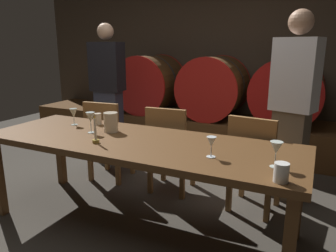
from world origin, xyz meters
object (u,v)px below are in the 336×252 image
object	(u,v)px
chair_right	(254,160)
wine_glass_far_right	(276,148)
wine_glass_center_right	(211,143)
wine_barrel_left	(151,84)
guest_right	(293,106)
guest_left	(108,94)
chair_center	(170,146)
candle_center	(96,135)
wine_glass_far_left	(74,114)
cup_left	(98,119)
dining_table	(137,148)
cup_right	(281,172)
wine_barrel_right	(288,92)
wine_glass_center_left	(90,118)
chair_left	(107,137)
wine_barrel_center	(214,87)
pitcher	(111,122)

from	to	relation	value
chair_right	wine_glass_far_right	bearing A→B (deg)	115.49
wine_glass_center_right	wine_barrel_left	bearing A→B (deg)	126.21
guest_right	guest_left	bearing A→B (deg)	14.35
chair_center	candle_center	xyz separation A→B (m)	(-0.20, -0.87, 0.31)
wine_glass_far_right	guest_left	bearing A→B (deg)	149.06
wine_barrel_left	wine_glass_center_right	world-z (taller)	wine_barrel_left
wine_glass_far_left	chair_center	bearing A→B (deg)	34.26
wine_barrel_left	chair_center	world-z (taller)	wine_barrel_left
cup_left	dining_table	bearing A→B (deg)	-25.41
cup_right	wine_barrel_right	bearing A→B (deg)	95.05
wine_barrel_right	wine_glass_far_left	world-z (taller)	wine_barrel_right
chair_center	wine_glass_center_left	world-z (taller)	wine_glass_center_left
wine_barrel_right	wine_glass_far_right	size ratio (longest dim) A/B	5.41
dining_table	chair_left	world-z (taller)	chair_left
wine_barrel_right	guest_left	distance (m)	2.27
chair_left	chair_right	distance (m)	1.57
chair_left	guest_right	world-z (taller)	guest_right
wine_glass_far_right	cup_left	distance (m)	1.69
cup_left	guest_right	bearing A→B (deg)	25.63
wine_barrel_center	chair_left	bearing A→B (deg)	-112.55
wine_barrel_right	candle_center	size ratio (longest dim) A/B	4.03
chair_left	chair_center	size ratio (longest dim) A/B	1.00
guest_left	cup_right	size ratio (longest dim) A/B	16.08
chair_right	candle_center	world-z (taller)	candle_center
guest_right	cup_left	size ratio (longest dim) A/B	16.95
guest_left	wine_glass_center_left	bearing A→B (deg)	113.07
candle_center	cup_right	distance (m)	1.35
wine_barrel_right	wine_glass_center_right	distance (m)	2.41
dining_table	chair_center	world-z (taller)	chair_center
wine_barrel_left	wine_barrel_right	xyz separation A→B (m)	(1.99, 0.00, 0.00)
wine_barrel_right	guest_right	world-z (taller)	guest_right
wine_barrel_center	pitcher	distance (m)	2.17
wine_barrel_right	wine_glass_far_right	bearing A→B (deg)	-85.89
wine_glass_center_right	chair_left	bearing A→B (deg)	150.92
wine_glass_far_right	cup_right	bearing A→B (deg)	-74.46
chair_center	cup_right	distance (m)	1.55
dining_table	candle_center	bearing A→B (deg)	-139.60
candle_center	cup_left	bearing A→B (deg)	125.99
guest_right	wine_glass_center_left	bearing A→B (deg)	51.87
chair_right	wine_glass_far_left	size ratio (longest dim) A/B	5.75
candle_center	wine_glass_far_right	xyz separation A→B (m)	(1.28, 0.07, 0.06)
dining_table	cup_right	size ratio (longest dim) A/B	23.78
wine_glass_center_right	cup_left	size ratio (longest dim) A/B	1.34
wine_barrel_left	pitcher	bearing A→B (deg)	-69.85
wine_glass_center_left	cup_right	bearing A→B (deg)	-12.92
wine_glass_center_left	wine_glass_far_right	size ratio (longest dim) A/B	1.10
candle_center	cup_left	world-z (taller)	candle_center
wine_barrel_left	guest_left	world-z (taller)	guest_left
wine_barrel_left	wine_barrel_right	world-z (taller)	same
chair_center	wine_glass_far_right	bearing A→B (deg)	139.88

